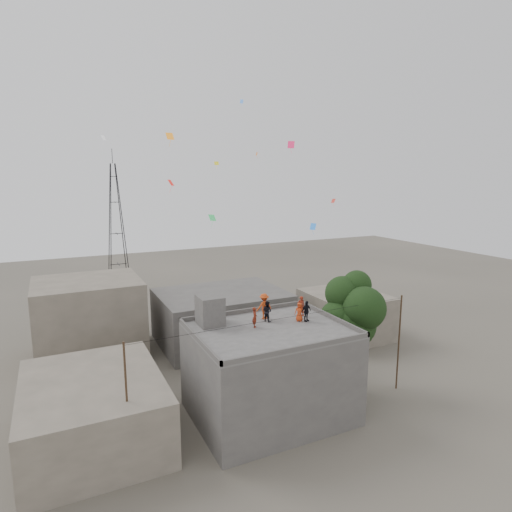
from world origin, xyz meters
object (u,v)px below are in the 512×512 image
at_px(transmission_tower, 116,227).
at_px(person_red_adult, 301,306).
at_px(stair_head_box, 210,310).
at_px(tree, 353,312).
at_px(person_dark_adult, 306,311).

relative_size(transmission_tower, person_red_adult, 13.51).
distance_m(stair_head_box, person_red_adult, 6.63).
bearing_deg(tree, person_dark_adult, -176.47).
xyz_separation_m(transmission_tower, person_red_adult, (7.33, -38.51, -2.23)).
height_order(stair_head_box, person_dark_adult, stair_head_box).
bearing_deg(person_red_adult, transmission_tower, -66.92).
bearing_deg(person_dark_adult, transmission_tower, 88.80).
distance_m(stair_head_box, person_dark_adult, 6.65).
distance_m(stair_head_box, tree, 10.80).
bearing_deg(tree, stair_head_box, 169.26).
bearing_deg(person_red_adult, tree, 179.89).
xyz_separation_m(tree, transmission_tower, (-11.37, 39.40, 2.97)).
height_order(transmission_tower, person_dark_adult, transmission_tower).
distance_m(person_red_adult, person_dark_adult, 1.19).
distance_m(stair_head_box, transmission_tower, 37.46).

